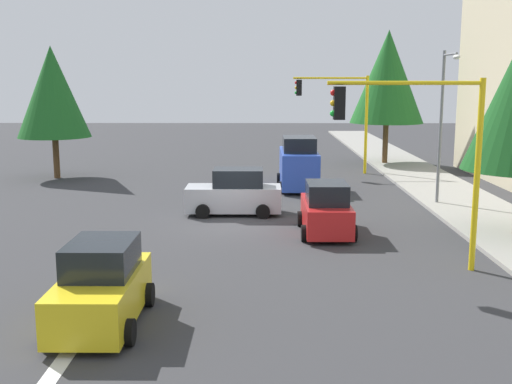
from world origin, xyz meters
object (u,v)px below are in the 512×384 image
at_px(traffic_signal_near_left, 419,136).
at_px(street_lamp_curbside, 444,111).
at_px(traffic_signal_far_left, 338,105).
at_px(car_yellow, 101,287).
at_px(car_red, 326,210).
at_px(car_silver, 235,194).
at_px(delivery_van_blue, 299,164).
at_px(tree_opposite_side, 53,92).
at_px(tree_roadside_far, 388,77).

distance_m(traffic_signal_near_left, street_lamp_curbside, 10.23).
xyz_separation_m(traffic_signal_far_left, car_yellow, (24.33, -8.42, -3.32)).
bearing_deg(car_red, car_silver, -134.24).
xyz_separation_m(delivery_van_blue, car_red, (10.03, 0.45, -0.39)).
relative_size(car_yellow, car_silver, 0.96).
distance_m(delivery_van_blue, car_silver, 7.27).
bearing_deg(street_lamp_curbside, tree_opposite_side, -112.55).
bearing_deg(car_red, street_lamp_curbside, 131.85).
xyz_separation_m(traffic_signal_far_left, tree_roadside_far, (-4.00, 3.76, 1.70)).
bearing_deg(tree_opposite_side, tree_roadside_far, 106.31).
bearing_deg(delivery_van_blue, car_yellow, -16.92).
height_order(tree_roadside_far, tree_opposite_side, tree_roadside_far).
bearing_deg(tree_roadside_far, traffic_signal_far_left, -43.20).
relative_size(traffic_signal_far_left, street_lamp_curbside, 0.85).
relative_size(street_lamp_curbside, tree_roadside_far, 0.78).
relative_size(tree_opposite_side, car_yellow, 1.96).
bearing_deg(car_silver, street_lamp_curbside, 99.87).
height_order(tree_opposite_side, car_red, tree_opposite_side).
bearing_deg(traffic_signal_far_left, car_red, -8.19).
bearing_deg(traffic_signal_far_left, tree_opposite_side, -83.19).
xyz_separation_m(traffic_signal_near_left, tree_roadside_far, (-24.00, 3.79, 1.83)).
bearing_deg(tree_opposite_side, car_red, 47.12).
relative_size(car_red, car_yellow, 0.98).
relative_size(traffic_signal_far_left, car_silver, 1.47).
bearing_deg(car_yellow, tree_roadside_far, 156.74).
xyz_separation_m(tree_roadside_far, car_silver, (16.00, -9.56, -5.01)).
relative_size(tree_roadside_far, car_red, 2.35).
bearing_deg(tree_roadside_far, delivery_van_blue, -34.26).
xyz_separation_m(traffic_signal_near_left, car_silver, (-8.00, -5.77, -3.18)).
height_order(traffic_signal_far_left, car_silver, traffic_signal_far_left).
bearing_deg(car_silver, traffic_signal_near_left, 35.80).
xyz_separation_m(traffic_signal_far_left, car_silver, (12.00, -5.80, -3.32)).
bearing_deg(street_lamp_curbside, car_silver, -80.13).
distance_m(traffic_signal_near_left, car_silver, 10.37).
bearing_deg(traffic_signal_near_left, car_red, -154.08).
height_order(delivery_van_blue, car_silver, delivery_van_blue).
height_order(tree_opposite_side, car_silver, tree_opposite_side).
relative_size(tree_roadside_far, car_silver, 2.21).
distance_m(tree_opposite_side, delivery_van_blue, 14.96).
distance_m(delivery_van_blue, car_yellow, 19.74).
bearing_deg(car_yellow, traffic_signal_far_left, 160.91).
bearing_deg(traffic_signal_near_left, tree_opposite_side, -137.12).
distance_m(traffic_signal_far_left, street_lamp_curbside, 10.95).
height_order(street_lamp_curbside, tree_opposite_side, tree_opposite_side).
height_order(tree_opposite_side, delivery_van_blue, tree_opposite_side).
bearing_deg(car_red, tree_opposite_side, -132.88).
bearing_deg(tree_opposite_side, traffic_signal_far_left, 96.81).
height_order(street_lamp_curbside, tree_roadside_far, tree_roadside_far).
bearing_deg(street_lamp_curbside, car_red, -48.15).
height_order(street_lamp_curbside, car_yellow, street_lamp_curbside).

